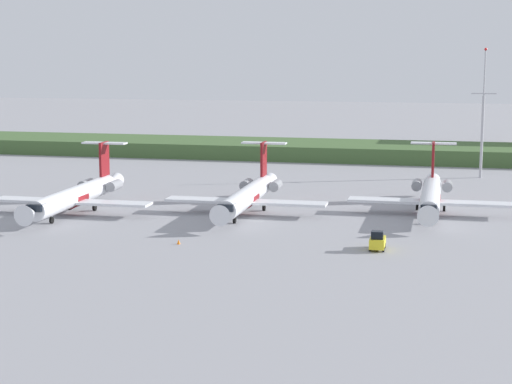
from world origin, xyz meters
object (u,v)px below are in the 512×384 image
object	(u,v)px
antenna_mast	(483,125)
baggage_tug	(377,241)
regional_jet_second	(248,195)
regional_jet_nearest	(76,195)
safety_cone_front_marker	(179,242)
regional_jet_third	(431,195)

from	to	relation	value
antenna_mast	baggage_tug	xyz separation A→B (m)	(-13.53, -61.81, -8.63)
regional_jet_second	baggage_tug	world-z (taller)	regional_jet_second
regional_jet_second	baggage_tug	distance (m)	27.80
regional_jet_second	antenna_mast	world-z (taller)	antenna_mast
regional_jet_nearest	safety_cone_front_marker	bearing A→B (deg)	-38.73
regional_jet_third	antenna_mast	world-z (taller)	antenna_mast
regional_jet_second	antenna_mast	xyz separation A→B (m)	(33.31, 42.34, 7.10)
regional_jet_nearest	antenna_mast	world-z (taller)	antenna_mast
safety_cone_front_marker	regional_jet_second	bearing A→B (deg)	80.91
regional_jet_nearest	safety_cone_front_marker	xyz separation A→B (m)	(20.24, -16.23, -2.26)
regional_jet_third	baggage_tug	distance (m)	25.37
antenna_mast	baggage_tug	size ratio (longest dim) A/B	7.25
regional_jet_nearest	regional_jet_second	xyz separation A→B (m)	(23.69, 5.35, 0.00)
regional_jet_second	regional_jet_third	bearing A→B (deg)	11.79
regional_jet_nearest	regional_jet_second	distance (m)	24.29
regional_jet_nearest	regional_jet_third	xyz separation A→B (m)	(48.92, 10.61, 0.00)
regional_jet_nearest	baggage_tug	distance (m)	45.74
regional_jet_second	regional_jet_third	world-z (taller)	same
antenna_mast	safety_cone_front_marker	world-z (taller)	antenna_mast
antenna_mast	regional_jet_nearest	bearing A→B (deg)	-140.08
regional_jet_second	safety_cone_front_marker	distance (m)	21.97
regional_jet_nearest	antenna_mast	size ratio (longest dim) A/B	1.34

